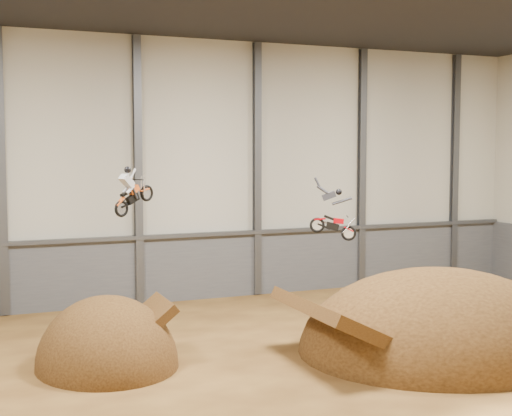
{
  "coord_description": "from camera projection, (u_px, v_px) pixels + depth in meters",
  "views": [
    {
      "loc": [
        -11.67,
        -21.63,
        8.1
      ],
      "look_at": [
        -1.16,
        4.0,
        5.84
      ],
      "focal_mm": 50.0,
      "sensor_mm": 36.0,
      "label": 1
    }
  ],
  "objects": [
    {
      "name": "floor",
      "position": [
        330.0,
        381.0,
        25.02
      ],
      "size": [
        40.0,
        40.0,
        0.0
      ],
      "primitive_type": "plane",
      "color": "#553616",
      "rests_on": "ground"
    },
    {
      "name": "steel_column_3",
      "position": [
        257.0,
        170.0,
        39.36
      ],
      "size": [
        0.4,
        0.36,
        13.9
      ],
      "primitive_type": "cube",
      "color": "#47494F",
      "rests_on": "ground"
    },
    {
      "name": "lower_band_back",
      "position": [
        200.0,
        267.0,
        38.62
      ],
      "size": [
        39.8,
        0.18,
        3.5
      ],
      "primitive_type": "cube",
      "color": "#54565C",
      "rests_on": "ground"
    },
    {
      "name": "steel_column_5",
      "position": [
        454.0,
        168.0,
        44.4
      ],
      "size": [
        0.4,
        0.36,
        13.9
      ],
      "primitive_type": "cube",
      "color": "#47494F",
      "rests_on": "ground"
    },
    {
      "name": "steel_column_1",
      "position": [
        2.0,
        173.0,
        34.31
      ],
      "size": [
        0.4,
        0.36,
        13.9
      ],
      "primitive_type": "cube",
      "color": "#47494F",
      "rests_on": "ground"
    },
    {
      "name": "fmx_rider_a",
      "position": [
        136.0,
        185.0,
        25.71
      ],
      "size": [
        2.44,
        1.79,
        2.29
      ],
      "primitive_type": null,
      "rotation": [
        0.0,
        -0.39,
        0.5
      ],
      "color": "#DC581B"
    },
    {
      "name": "steel_column_2",
      "position": [
        138.0,
        171.0,
        36.84
      ],
      "size": [
        0.4,
        0.36,
        13.9
      ],
      "primitive_type": "cube",
      "color": "#47494F",
      "rests_on": "ground"
    },
    {
      "name": "back_wall",
      "position": [
        198.0,
        170.0,
        38.28
      ],
      "size": [
        40.0,
        0.1,
        14.0
      ],
      "primitive_type": "cube",
      "color": "beige",
      "rests_on": "ground"
    },
    {
      "name": "takeoff_ramp",
      "position": [
        107.0,
        366.0,
        26.79
      ],
      "size": [
        5.28,
        6.1,
        5.28
      ],
      "primitive_type": "ellipsoid",
      "color": "#36200D",
      "rests_on": "ground"
    },
    {
      "name": "landing_ramp",
      "position": [
        437.0,
        350.0,
        28.87
      ],
      "size": [
        11.52,
        10.19,
        6.64
      ],
      "primitive_type": "ellipsoid",
      "color": "#36200D",
      "rests_on": "ground"
    },
    {
      "name": "steel_column_4",
      "position": [
        362.0,
        169.0,
        41.88
      ],
      "size": [
        0.4,
        0.36,
        13.9
      ],
      "primitive_type": "cube",
      "color": "#47494F",
      "rests_on": "ground"
    },
    {
      "name": "fmx_rider_b",
      "position": [
        331.0,
        210.0,
        29.67
      ],
      "size": [
        3.11,
        2.01,
        2.82
      ],
      "primitive_type": null,
      "rotation": [
        0.0,
        0.25,
        -0.45
      ],
      "color": "#B40008"
    },
    {
      "name": "steel_rail",
      "position": [
        200.0,
        235.0,
        38.33
      ],
      "size": [
        39.8,
        0.35,
        0.2
      ],
      "primitive_type": "cube",
      "color": "#47494F",
      "rests_on": "lower_band_back"
    }
  ]
}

